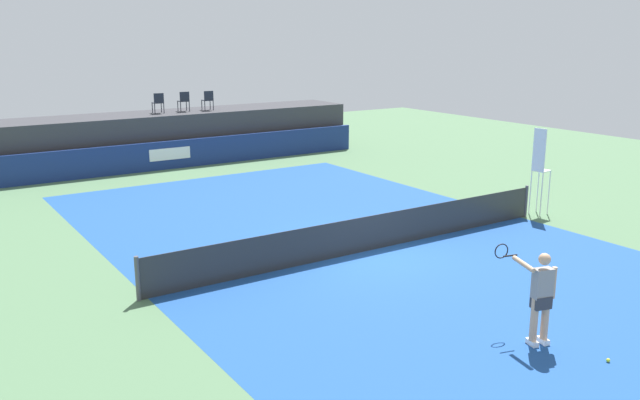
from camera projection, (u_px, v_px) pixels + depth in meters
ground_plane at (308, 224)px, 20.08m from camera, size 48.00×48.00×0.00m
court_inner at (368, 251)px, 17.65m from camera, size 12.00×22.00×0.00m
sponsor_wall at (177, 154)px, 28.45m from camera, size 18.00×0.22×1.20m
spectator_platform at (161, 137)px, 29.80m from camera, size 18.00×2.80×2.20m
spectator_chair_far_left at (158, 102)px, 29.19m from camera, size 0.47×0.47×0.89m
spectator_chair_left at (184, 100)px, 29.91m from camera, size 0.47×0.47×0.89m
spectator_chair_center at (208, 99)px, 30.34m from camera, size 0.47×0.47×0.89m
umpire_chair at (540, 165)px, 20.84m from camera, size 0.48×0.48×2.76m
tennis_net at (368, 234)px, 17.54m from camera, size 12.40×0.02×0.95m
net_post_near at (138, 279)px, 14.23m from camera, size 0.10×0.10×1.00m
net_post_far at (526, 201)px, 20.83m from camera, size 0.10×0.10×1.00m
tennis_player at (540, 295)px, 12.12m from camera, size 0.56×1.23×1.77m
tennis_ball at (608, 360)px, 11.64m from camera, size 0.07×0.07×0.07m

